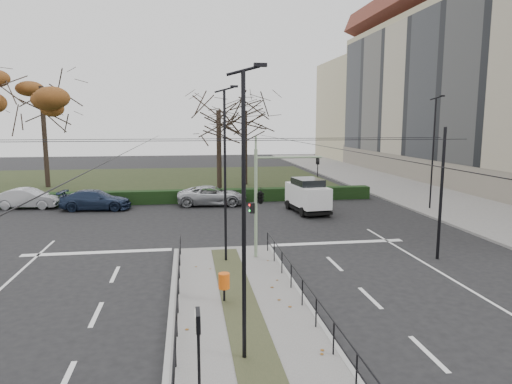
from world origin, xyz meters
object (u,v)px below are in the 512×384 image
parked_car_fourth (212,196)px  streetlamp_median_far (225,174)px  info_panel (198,331)px  bare_tree_near (219,116)px  parked_car_second (28,198)px  streetlamp_sidewalk (433,152)px  white_van (307,195)px  litter_bin (224,281)px  traffic_light (262,195)px  streetlamp_median_near (244,215)px  bare_tree_center (245,116)px  parked_car_third (96,200)px  rust_tree (41,86)px

parked_car_fourth → streetlamp_median_far: bearing=-176.3°
info_panel → bare_tree_near: 32.59m
parked_car_second → parked_car_fourth: 13.32m
streetlamp_median_far → parked_car_second: (-13.09, 15.24, -3.27)m
streetlamp_sidewalk → white_van: streetlamp_sidewalk is taller
litter_bin → parked_car_fourth: size_ratio=0.19×
litter_bin → bare_tree_near: size_ratio=0.10×
traffic_light → white_van: 11.58m
traffic_light → parked_car_second: 21.06m
streetlamp_median_near → parked_car_fourth: bearing=88.9°
streetlamp_sidewalk → bare_tree_near: bearing=140.2°
streetlamp_median_near → bare_tree_center: bare_tree_center is taller
bare_tree_near → info_panel: bearing=-94.9°
litter_bin → parked_car_third: 20.04m
streetlamp_median_far → bare_tree_center: bare_tree_center is taller
parked_car_second → rust_tree: bearing=14.5°
litter_bin → streetlamp_median_near: (0.22, -3.86, 3.08)m
parked_car_fourth → parked_car_second: bearing=91.5°
streetlamp_sidewalk → rust_tree: 34.42m
parked_car_third → bare_tree_near: 13.78m
streetlamp_sidewalk → white_van: 9.33m
streetlamp_median_near → parked_car_second: 27.17m
streetlamp_median_near → parked_car_fourth: 23.26m
parked_car_third → bare_tree_center: bare_tree_center is taller
traffic_light → rust_tree: rust_tree is taller
traffic_light → parked_car_third: traffic_light is taller
info_panel → parked_car_third: 24.94m
info_panel → parked_car_second: size_ratio=0.46×
litter_bin → streetlamp_sidewalk: size_ratio=0.13×
traffic_light → bare_tree_center: bearing=84.5°
streetlamp_sidewalk → traffic_light: bearing=-144.5°
info_panel → streetlamp_median_far: (1.48, 10.11, 2.25)m
traffic_light → info_panel: bearing=-106.7°
parked_car_second → rust_tree: (-1.65, 10.66, 8.74)m
streetlamp_median_far → traffic_light: bearing=12.9°
litter_bin → rust_tree: bearing=115.1°
parked_car_second → bare_tree_center: (17.14, 9.82, 6.04)m
litter_bin → bare_tree_center: 30.60m
info_panel → parked_car_fourth: size_ratio=0.39×
streetlamp_median_near → rust_tree: (-14.50, 34.39, 5.54)m
bare_tree_near → parked_car_fourth: bearing=-98.1°
streetlamp_median_near → parked_car_third: streetlamp_median_near is taller
streetlamp_sidewalk → parked_car_third: (-23.54, 3.71, -3.44)m
streetlamp_sidewalk → bare_tree_near: bare_tree_near is taller
traffic_light → parked_car_fourth: 14.42m
parked_car_second → bare_tree_near: size_ratio=0.47×
streetlamp_median_near → white_van: (6.81, 19.21, -2.70)m
streetlamp_sidewalk → white_van: (-8.84, 0.54, -2.92)m
traffic_light → bare_tree_near: bearing=91.0°
info_panel → bare_tree_center: bearing=81.1°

